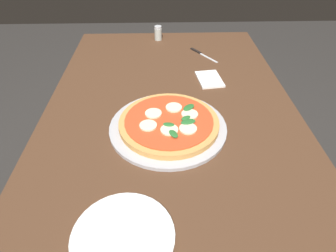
# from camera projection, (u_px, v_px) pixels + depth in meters

# --- Properties ---
(ground_plane) EXTENTS (6.00, 6.00, 0.00)m
(ground_plane) POSITION_uv_depth(u_px,v_px,m) (170.00, 235.00, 1.42)
(ground_plane) COLOR #2D2B28
(dining_table) EXTENTS (1.48, 0.87, 0.73)m
(dining_table) POSITION_uv_depth(u_px,v_px,m) (171.00, 138.00, 1.02)
(dining_table) COLOR #4C301E
(dining_table) RESTS_ON ground_plane
(serving_tray) EXTENTS (0.37, 0.37, 0.01)m
(serving_tray) POSITION_uv_depth(u_px,v_px,m) (168.00, 127.00, 0.91)
(serving_tray) COLOR #B2B2B7
(serving_tray) RESTS_ON dining_table
(pizza) EXTENTS (0.31, 0.31, 0.03)m
(pizza) POSITION_uv_depth(u_px,v_px,m) (169.00, 122.00, 0.90)
(pizza) COLOR tan
(pizza) RESTS_ON serving_tray
(plate_white) EXTENTS (0.22, 0.22, 0.01)m
(plate_white) POSITION_uv_depth(u_px,v_px,m) (123.00, 237.00, 0.62)
(plate_white) COLOR white
(plate_white) RESTS_ON dining_table
(napkin) EXTENTS (0.14, 0.11, 0.01)m
(napkin) POSITION_uv_depth(u_px,v_px,m) (209.00, 79.00, 1.14)
(napkin) COLOR white
(napkin) RESTS_ON dining_table
(knife) EXTENTS (0.15, 0.11, 0.01)m
(knife) POSITION_uv_depth(u_px,v_px,m) (200.00, 53.00, 1.33)
(knife) COLOR black
(knife) RESTS_ON dining_table
(pepper_shaker) EXTENTS (0.04, 0.04, 0.07)m
(pepper_shaker) POSITION_uv_depth(u_px,v_px,m) (158.00, 33.00, 1.44)
(pepper_shaker) COLOR #B2B7AD
(pepper_shaker) RESTS_ON dining_table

